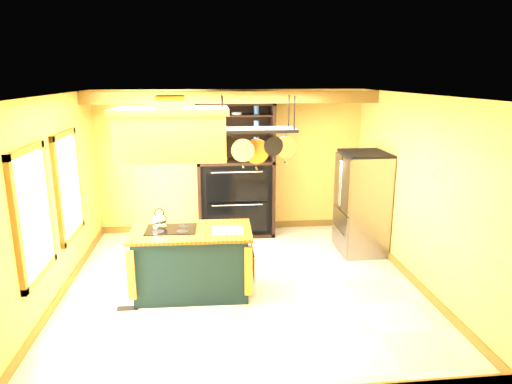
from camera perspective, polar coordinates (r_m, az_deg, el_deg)
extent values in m
plane|color=beige|center=(6.76, -1.75, -11.46)|extent=(5.00, 5.00, 0.00)
plane|color=white|center=(6.09, -1.95, 12.04)|extent=(5.00, 5.00, 0.00)
cube|color=#DAA150|center=(8.73, -3.09, 3.82)|extent=(5.00, 0.02, 2.70)
cube|color=#DAA150|center=(3.94, 0.96, -9.57)|extent=(5.00, 0.02, 2.70)
cube|color=#DAA150|center=(6.60, -24.02, -0.90)|extent=(0.02, 5.00, 2.70)
cube|color=#DAA150|center=(6.94, 19.22, 0.25)|extent=(0.02, 5.00, 2.70)
cube|color=brown|center=(7.79, -2.89, 11.73)|extent=(5.00, 0.15, 0.20)
cube|color=brown|center=(5.85, -26.10, -2.47)|extent=(0.06, 1.06, 1.56)
cube|color=white|center=(5.84, -25.87, -2.46)|extent=(0.02, 0.85, 1.34)
cube|color=brown|center=(7.14, -22.42, 0.76)|extent=(0.06, 1.06, 1.56)
cube|color=white|center=(7.13, -22.22, 0.76)|extent=(0.02, 0.85, 1.34)
cube|color=#13292D|center=(6.41, -7.97, -8.80)|extent=(1.52, 0.85, 0.88)
cube|color=brown|center=(6.24, -8.12, -4.92)|extent=(1.65, 0.95, 0.04)
cube|color=black|center=(6.30, -10.57, -4.59)|extent=(0.69, 0.49, 0.01)
ellipsoid|color=silver|center=(6.39, -11.97, -3.41)|extent=(0.20, 0.20, 0.16)
cube|color=white|center=(6.15, -3.53, -4.79)|extent=(0.41, 0.33, 0.02)
cube|color=#C98032|center=(5.96, -10.49, 6.81)|extent=(1.36, 0.73, 0.57)
cube|color=brown|center=(5.93, -10.63, 9.95)|extent=(1.44, 0.82, 0.08)
cube|color=#C98032|center=(5.92, -10.67, 10.65)|extent=(0.35, 0.35, 0.23)
cube|color=black|center=(5.97, 0.16, 7.79)|extent=(0.99, 0.50, 0.04)
cylinder|color=black|center=(5.72, -4.14, 9.66)|extent=(0.02, 0.02, 0.44)
cylinder|color=black|center=(6.21, 4.13, 10.04)|extent=(0.02, 0.02, 0.44)
cylinder|color=black|center=(6.06, -3.70, 5.96)|extent=(0.26, 0.04, 0.26)
cylinder|color=silver|center=(5.89, -1.67, 5.24)|extent=(0.30, 0.04, 0.30)
cylinder|color=#AA642A|center=(6.11, 0.06, 5.10)|extent=(0.34, 0.04, 0.34)
cylinder|color=black|center=(5.92, 2.19, 5.78)|extent=(0.26, 0.04, 0.26)
cylinder|color=silver|center=(6.15, 3.76, 5.62)|extent=(0.30, 0.04, 0.30)
cube|color=gray|center=(7.90, 13.15, -1.45)|extent=(0.70, 0.86, 1.69)
cube|color=gray|center=(7.50, 11.20, 0.73)|extent=(0.03, 0.41, 0.91)
cube|color=gray|center=(7.90, 10.29, 1.47)|extent=(0.03, 0.41, 0.91)
cube|color=gray|center=(7.93, 10.45, -4.71)|extent=(0.03, 0.83, 0.71)
cube|color=black|center=(8.16, 12.82, -6.96)|extent=(0.67, 0.82, 0.06)
cube|color=black|center=(8.70, -2.67, 3.10)|extent=(1.41, 0.06, 2.50)
cube|color=black|center=(8.43, -7.14, 2.63)|extent=(0.06, 0.60, 2.50)
cube|color=black|center=(8.51, 1.99, 2.85)|extent=(0.06, 0.60, 2.50)
cube|color=black|center=(8.41, -2.56, 3.83)|extent=(1.41, 0.60, 0.05)
cube|color=black|center=(8.59, -2.53, -0.56)|extent=(1.29, 0.50, 1.35)
cube|color=black|center=(8.18, -2.39, 0.81)|extent=(1.10, 0.04, 0.60)
cube|color=black|center=(8.34, -2.35, -3.18)|extent=(1.10, 0.04, 0.54)
cube|color=black|center=(8.36, -2.59, 5.66)|extent=(1.29, 0.54, 0.02)
cube|color=black|center=(8.33, -2.61, 7.65)|extent=(1.29, 0.54, 0.02)
cube|color=black|center=(8.30, -2.63, 9.59)|extent=(1.29, 0.54, 0.03)
cylinder|color=white|center=(8.29, -4.97, 5.90)|extent=(0.22, 0.22, 0.07)
cylinder|color=teal|center=(8.30, 0.05, 8.34)|extent=(0.10, 0.10, 0.17)
cube|color=black|center=(6.35, -15.74, -13.80)|extent=(0.28, 0.13, 0.01)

